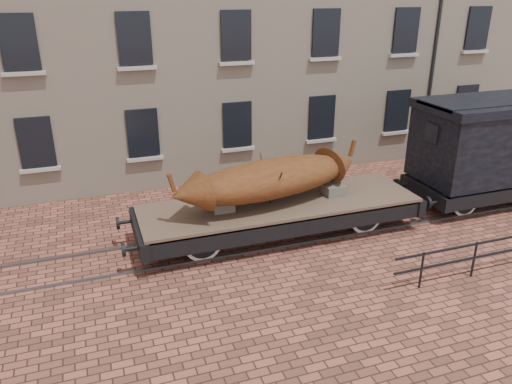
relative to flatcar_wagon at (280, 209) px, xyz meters
name	(u,v)px	position (x,y,z in m)	size (l,w,h in m)	color
ground	(256,239)	(-0.75, 0.00, -0.88)	(90.00, 90.00, 0.00)	#563126
rail_track	(256,238)	(-0.75, 0.00, -0.85)	(30.00, 1.52, 0.06)	#59595E
flatcar_wagon	(280,209)	(0.00, 0.00, 0.00)	(9.32, 2.53, 1.41)	brown
iron_boat	(270,178)	(-0.31, 0.00, 1.00)	(6.12, 2.62, 1.49)	brown
goods_van	(506,138)	(8.15, 0.00, 1.40)	(7.04, 2.57, 3.64)	black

